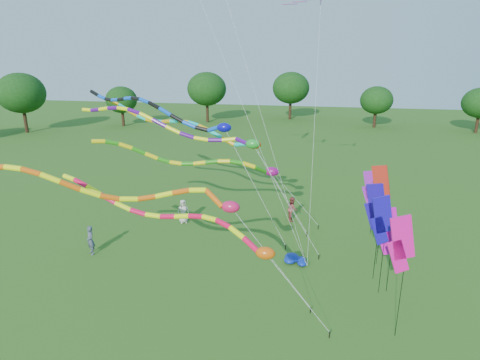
% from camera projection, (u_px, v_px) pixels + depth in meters
% --- Properties ---
extents(ground, '(160.00, 160.00, 0.00)m').
position_uv_depth(ground, '(249.00, 309.00, 18.53)').
color(ground, '#275A17').
rests_on(ground, ground).
extents(tree_ring, '(115.04, 118.67, 9.60)m').
position_uv_depth(tree_ring, '(160.00, 207.00, 15.88)').
color(tree_ring, '#382314').
rests_on(tree_ring, ground).
extents(tube_kite_red, '(13.37, 3.11, 5.97)m').
position_uv_depth(tube_kite_red, '(184.00, 221.00, 18.49)').
color(tube_kite_red, black).
rests_on(tube_kite_red, ground).
extents(tube_kite_orange, '(13.66, 2.71, 7.56)m').
position_uv_depth(tube_kite_orange, '(137.00, 192.00, 16.72)').
color(tube_kite_orange, black).
rests_on(tube_kite_orange, ground).
extents(tube_kite_purple, '(15.43, 2.75, 8.88)m').
position_uv_depth(tube_kite_purple, '(180.00, 128.00, 23.70)').
color(tube_kite_purple, black).
rests_on(tube_kite_purple, ground).
extents(tube_kite_blue, '(15.08, 5.75, 9.31)m').
position_uv_depth(tube_kite_blue, '(164.00, 112.00, 26.07)').
color(tube_kite_blue, black).
rests_on(tube_kite_blue, ground).
extents(tube_kite_cyan, '(15.39, 4.71, 8.56)m').
position_uv_depth(tube_kite_cyan, '(192.00, 128.00, 27.68)').
color(tube_kite_cyan, black).
rests_on(tube_kite_cyan, ground).
extents(tube_kite_green, '(13.80, 3.47, 6.86)m').
position_uv_depth(tube_kite_green, '(208.00, 162.00, 25.44)').
color(tube_kite_green, black).
rests_on(tube_kite_green, ground).
extents(banner_pole_violet, '(1.15, 0.35, 4.37)m').
position_uv_depth(banner_pole_violet, '(371.00, 189.00, 25.43)').
color(banner_pole_violet, black).
rests_on(banner_pole_violet, ground).
extents(banner_pole_blue_a, '(1.14, 0.40, 5.26)m').
position_uv_depth(banner_pole_blue_a, '(376.00, 207.00, 19.96)').
color(banner_pole_blue_a, black).
rests_on(banner_pole_blue_a, ground).
extents(banner_pole_red, '(1.09, 0.54, 5.75)m').
position_uv_depth(banner_pole_red, '(380.00, 188.00, 21.35)').
color(banner_pole_red, black).
rests_on(banner_pole_red, ground).
extents(banner_pole_blue_b, '(1.14, 0.38, 5.12)m').
position_uv_depth(banner_pole_blue_b, '(382.00, 221.00, 18.64)').
color(banner_pole_blue_b, black).
rests_on(banner_pole_blue_b, ground).
extents(banner_pole_magenta_b, '(1.13, 0.42, 4.46)m').
position_uv_depth(banner_pole_magenta_b, '(388.00, 231.00, 19.06)').
color(banner_pole_magenta_b, black).
rests_on(banner_pole_magenta_b, ground).
extents(banner_pole_magenta_a, '(1.15, 0.33, 5.46)m').
position_uv_depth(banner_pole_magenta_a, '(401.00, 245.00, 15.49)').
color(banner_pole_magenta_a, black).
rests_on(banner_pole_magenta_a, ground).
extents(banner_pole_green, '(1.16, 0.25, 3.95)m').
position_uv_depth(banner_pole_green, '(382.00, 207.00, 23.49)').
color(banner_pole_green, black).
rests_on(banner_pole_green, ground).
extents(blue_nylon_heap, '(1.51, 1.44, 0.48)m').
position_uv_depth(blue_nylon_heap, '(296.00, 261.00, 22.39)').
color(blue_nylon_heap, '#0C279C').
rests_on(blue_nylon_heap, ground).
extents(person_a, '(0.97, 0.85, 1.68)m').
position_uv_depth(person_a, '(183.00, 211.00, 27.89)').
color(person_a, beige).
rests_on(person_a, ground).
extents(person_b, '(0.76, 0.72, 1.74)m').
position_uv_depth(person_b, '(90.00, 240.00, 23.42)').
color(person_b, '#444B60').
rests_on(person_b, ground).
extents(person_c, '(0.82, 0.97, 1.74)m').
position_uv_depth(person_c, '(292.00, 209.00, 28.30)').
color(person_c, '#953637').
rests_on(person_c, ground).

